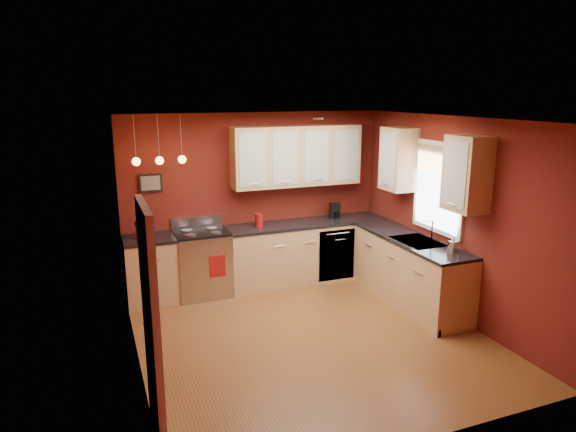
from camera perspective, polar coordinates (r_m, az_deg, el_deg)
name	(u,v)px	position (r m, az deg, el deg)	size (l,w,h in m)	color
floor	(311,336)	(6.41, 2.52, -13.21)	(4.20, 4.20, 0.00)	brown
ceiling	(313,119)	(5.72, 2.79, 10.69)	(4.00, 4.20, 0.02)	white
wall_back	(256,199)	(7.85, -3.59, 1.91)	(4.00, 0.02, 2.60)	maroon
wall_front	(420,300)	(4.21, 14.47, -9.08)	(4.00, 0.02, 2.60)	maroon
wall_left	(132,253)	(5.47, -16.93, -3.92)	(0.02, 4.20, 2.60)	maroon
wall_right	(453,218)	(6.97, 17.85, -0.24)	(0.02, 4.20, 2.60)	maroon
base_cabinets_back_left	(151,271)	(7.46, -14.97, -5.94)	(0.70, 0.60, 0.90)	tan
base_cabinets_back_right	(307,252)	(8.04, 2.13, -4.05)	(2.54, 0.60, 0.90)	tan
base_cabinets_right	(409,272)	(7.38, 13.35, -6.08)	(0.60, 2.10, 0.90)	tan
counter_back_left	(149,239)	(7.32, -15.20, -2.47)	(0.70, 0.62, 0.04)	black
counter_back_right	(307,223)	(7.91, 2.16, -0.80)	(2.54, 0.62, 0.04)	black
counter_right	(411,240)	(7.23, 13.55, -2.57)	(0.62, 2.10, 0.04)	black
gas_range	(203,263)	(7.56, -9.47, -5.16)	(0.76, 0.64, 1.11)	#B0B0B4
dishwasher_front	(337,255)	(7.94, 5.42, -4.33)	(0.60, 0.02, 0.80)	#B0B0B4
sink	(418,243)	(7.12, 14.25, -2.92)	(0.50, 0.70, 0.33)	#949499
window	(439,185)	(7.11, 16.41, 3.33)	(0.06, 1.02, 1.22)	white
door_left_wall	(151,326)	(4.45, -14.93, -11.70)	(0.12, 0.82, 2.05)	white
upper_cabinets_back	(297,156)	(7.78, 0.97, 6.69)	(2.00, 0.35, 0.90)	tan
upper_cabinets_right	(430,166)	(7.00, 15.45, 5.41)	(0.35, 1.95, 0.90)	tan
wall_picture	(151,183)	(7.45, -15.03, 3.57)	(0.32, 0.03, 0.26)	black
pendant_lights	(159,160)	(7.08, -14.09, 6.06)	(0.71, 0.11, 0.66)	#949499
red_canister	(259,220)	(7.62, -3.25, -0.45)	(0.13, 0.13, 0.19)	maroon
red_vase	(140,233)	(7.28, -16.17, -1.78)	(0.11, 0.11, 0.17)	maroon
flowers	(139,220)	(7.23, -16.26, -0.42)	(0.13, 0.13, 0.23)	maroon
coffee_maker	(335,211)	(8.17, 5.25, 0.55)	(0.20, 0.20, 0.24)	black
soap_pump	(453,244)	(6.74, 17.89, -2.96)	(0.09, 0.09, 0.21)	white
dish_towel	(217,266)	(7.27, -7.84, -5.54)	(0.23, 0.02, 0.31)	maroon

